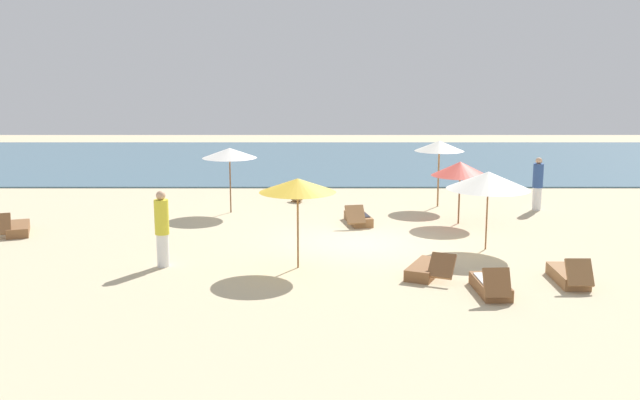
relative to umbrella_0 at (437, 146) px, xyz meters
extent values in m
plane|color=beige|center=(-3.06, -5.32, -2.13)|extent=(60.00, 60.00, 0.00)
cube|color=#476B7F|center=(-3.06, 11.68, -2.10)|extent=(48.00, 16.00, 0.06)
cylinder|color=olive|center=(0.00, 0.00, -1.00)|extent=(0.06, 0.06, 2.26)
cone|color=silver|center=(0.00, 0.00, 0.01)|extent=(1.71, 1.71, 0.35)
cylinder|color=brown|center=(0.37, -5.94, -1.08)|extent=(0.04, 0.04, 2.09)
cone|color=silver|center=(0.37, -5.94, -0.23)|extent=(2.23, 2.23, 0.47)
cylinder|color=brown|center=(-7.14, -1.03, -1.06)|extent=(0.05, 0.05, 2.13)
cone|color=white|center=(-7.14, -1.03, -0.11)|extent=(1.82, 1.82, 0.33)
cylinder|color=brown|center=(0.23, -2.72, -1.17)|extent=(0.05, 0.05, 1.91)
cone|color=#D84C3F|center=(0.23, -2.72, -0.39)|extent=(1.79, 1.79, 0.44)
cylinder|color=olive|center=(-4.67, -7.73, -1.03)|extent=(0.05, 0.05, 2.19)
cone|color=gold|center=(-4.67, -7.73, -0.05)|extent=(1.88, 1.88, 0.34)
cube|color=brown|center=(-13.07, -4.10, -1.99)|extent=(1.07, 1.61, 0.28)
cube|color=brown|center=(-1.61, -8.37, -1.99)|extent=(1.16, 1.61, 0.28)
cube|color=brown|center=(-1.33, -9.01, -1.71)|extent=(0.73, 0.69, 0.52)
cube|color=olive|center=(1.62, -8.92, -1.99)|extent=(0.61, 1.51, 0.28)
cube|color=olive|center=(1.63, -9.62, -1.69)|extent=(0.57, 0.44, 0.57)
cube|color=brown|center=(-0.36, -9.72, -1.99)|extent=(0.67, 1.53, 0.28)
cube|color=brown|center=(-0.39, -10.42, -1.68)|extent=(0.59, 0.39, 0.61)
cube|color=white|center=(-0.36, -9.72, -1.83)|extent=(0.56, 1.07, 0.03)
cube|color=olive|center=(-2.92, -2.69, -1.99)|extent=(0.87, 1.59, 0.28)
cube|color=olive|center=(-3.05, -3.38, -1.71)|extent=(0.65, 0.58, 0.53)
cube|color=#26262D|center=(-2.92, -2.69, -1.83)|extent=(0.70, 1.13, 0.03)
cylinder|color=white|center=(3.28, -0.65, -1.73)|extent=(0.32, 0.32, 0.78)
cylinder|color=#2D4C8C|center=(3.28, -0.65, -0.93)|extent=(0.37, 0.37, 0.82)
sphere|color=tan|center=(3.28, -0.65, -0.42)|extent=(0.22, 0.22, 0.22)
cylinder|color=white|center=(-8.03, -7.63, -1.71)|extent=(0.41, 0.41, 0.83)
cylinder|color=yellow|center=(-8.03, -7.63, -0.86)|extent=(0.49, 0.49, 0.87)
sphere|color=tan|center=(-8.03, -7.63, -0.33)|extent=(0.23, 0.23, 0.23)
cube|color=olive|center=(-4.99, 0.75, -2.11)|extent=(0.39, 0.37, 0.04)
ellipsoid|color=olive|center=(-4.99, 0.75, -1.96)|extent=(0.63, 0.58, 0.27)
sphere|color=olive|center=(-4.78, 0.92, -1.91)|extent=(0.19, 0.19, 0.19)
camera|label=1|loc=(-4.13, -25.36, 2.96)|focal=41.40mm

